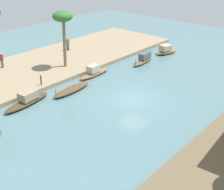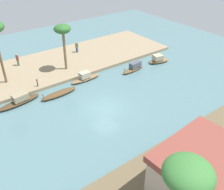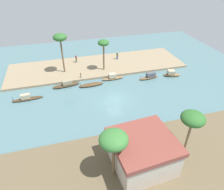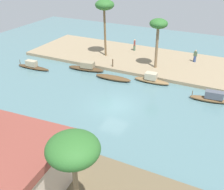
{
  "view_description": "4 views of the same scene",
  "coord_description": "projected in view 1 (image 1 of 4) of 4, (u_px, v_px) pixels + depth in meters",
  "views": [
    {
      "loc": [
        20.63,
        15.44,
        12.88
      ],
      "look_at": [
        1.96,
        -0.95,
        0.8
      ],
      "focal_mm": 49.95,
      "sensor_mm": 36.0,
      "label": 1
    },
    {
      "loc": [
        12.35,
        18.03,
        15.82
      ],
      "look_at": [
        -1.63,
        -0.9,
        0.7
      ],
      "focal_mm": 39.72,
      "sensor_mm": 36.0,
      "label": 2
    },
    {
      "loc": [
        7.76,
        26.33,
        19.26
      ],
      "look_at": [
        0.15,
        -0.83,
        0.46
      ],
      "focal_mm": 32.93,
      "sensor_mm": 36.0,
      "label": 3
    },
    {
      "loc": [
        -10.13,
        20.89,
        13.59
      ],
      "look_at": [
        0.76,
        -1.09,
        0.46
      ],
      "focal_mm": 43.17,
      "sensor_mm": 36.0,
      "label": 4
    }
  ],
  "objects": [
    {
      "name": "sampan_foreground",
      "position": [
        166.0,
        50.0,
        40.3
      ],
      "size": [
        3.44,
        1.93,
        1.22
      ],
      "rotation": [
        0.0,
        0.0,
        -0.23
      ],
      "color": "brown",
      "rests_on": "river_water"
    },
    {
      "name": "sampan_upstream_small",
      "position": [
        144.0,
        59.0,
        37.3
      ],
      "size": [
        3.94,
        1.3,
        1.19
      ],
      "rotation": [
        0.0,
        0.0,
        0.1
      ],
      "color": "brown",
      "rests_on": "river_water"
    },
    {
      "name": "palm_tree_left_near",
      "position": [
        63.0,
        19.0,
        32.94
      ],
      "size": [
        2.18,
        2.18,
        6.21
      ],
      "color": "#7F6647",
      "rests_on": "riverbank_left"
    },
    {
      "name": "river_water",
      "position": [
        134.0,
        99.0,
        28.73
      ],
      "size": [
        62.1,
        62.1,
        0.0
      ],
      "primitive_type": "plane",
      "color": "slate",
      "rests_on": "ground"
    },
    {
      "name": "riverbank_left",
      "position": [
        46.0,
        65.0,
        36.28
      ],
      "size": [
        36.36,
        10.64,
        0.4
      ],
      "primitive_type": "cube",
      "color": "#937F60",
      "rests_on": "ground"
    },
    {
      "name": "sampan_near_left_bank",
      "position": [
        72.0,
        90.0,
        29.98
      ],
      "size": [
        4.56,
        1.31,
        0.97
      ],
      "rotation": [
        0.0,
        0.0,
        0.05
      ],
      "color": "brown",
      "rests_on": "river_water"
    },
    {
      "name": "sampan_open_hull",
      "position": [
        94.0,
        72.0,
        33.59
      ],
      "size": [
        4.26,
        1.11,
        1.22
      ],
      "rotation": [
        0.0,
        0.0,
        0.02
      ],
      "color": "brown",
      "rests_on": "river_water"
    },
    {
      "name": "person_on_near_bank",
      "position": [
        68.0,
        45.0,
        40.25
      ],
      "size": [
        0.47,
        0.4,
        1.66
      ],
      "rotation": [
        0.0,
        0.0,
        2.95
      ],
      "color": "#33477A",
      "rests_on": "riverbank_left"
    },
    {
      "name": "person_by_mooring",
      "position": [
        2.0,
        61.0,
        34.56
      ],
      "size": [
        0.37,
        0.45,
        1.72
      ],
      "rotation": [
        0.0,
        0.0,
        1.82
      ],
      "color": "#4C664C",
      "rests_on": "riverbank_left"
    },
    {
      "name": "mooring_post",
      "position": [
        41.0,
        80.0,
        30.39
      ],
      "size": [
        0.14,
        0.14,
        1.0
      ],
      "primitive_type": "cylinder",
      "color": "#4C3823",
      "rests_on": "riverbank_left"
    },
    {
      "name": "sampan_with_red_awning",
      "position": [
        27.0,
        100.0,
        27.59
      ],
      "size": [
        4.99,
        1.76,
        1.19
      ],
      "rotation": [
        0.0,
        0.0,
        0.13
      ],
      "color": "#47331E",
      "rests_on": "river_water"
    }
  ]
}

